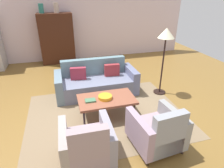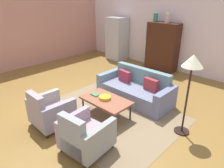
{
  "view_description": "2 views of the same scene",
  "coord_description": "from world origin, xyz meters",
  "px_view_note": "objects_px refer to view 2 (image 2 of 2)",
  "views": [
    {
      "loc": [
        -0.46,
        -3.71,
        2.51
      ],
      "look_at": [
        0.58,
        0.03,
        0.62
      ],
      "focal_mm": 30.88,
      "sensor_mm": 36.0,
      "label": 1
    },
    {
      "loc": [
        3.46,
        -3.29,
        2.71
      ],
      "look_at": [
        0.31,
        0.01,
        0.73
      ],
      "focal_mm": 32.8,
      "sensor_mm": 36.0,
      "label": 2
    }
  ],
  "objects_px": {
    "fruit_bowl": "(105,98)",
    "vase_round": "(168,18)",
    "cabinet": "(162,47)",
    "coffee_table": "(106,101)",
    "armchair_right": "(84,136)",
    "armchair_left": "(49,112)",
    "vase_tall": "(156,17)",
    "floor_lamp": "(192,69)",
    "couch": "(136,90)",
    "book_stack": "(95,94)",
    "refrigerator": "(117,39)"
  },
  "relations": [
    {
      "from": "cabinet",
      "to": "coffee_table",
      "type": "bearing_deg",
      "value": -77.32
    },
    {
      "from": "couch",
      "to": "refrigerator",
      "type": "bearing_deg",
      "value": -40.08
    },
    {
      "from": "refrigerator",
      "to": "armchair_left",
      "type": "bearing_deg",
      "value": -62.95
    },
    {
      "from": "couch",
      "to": "armchair_right",
      "type": "bearing_deg",
      "value": 104.35
    },
    {
      "from": "coffee_table",
      "to": "armchair_left",
      "type": "distance_m",
      "value": 1.31
    },
    {
      "from": "vase_round",
      "to": "refrigerator",
      "type": "relative_size",
      "value": 0.18
    },
    {
      "from": "armchair_right",
      "to": "floor_lamp",
      "type": "xyz_separation_m",
      "value": [
        1.04,
        1.84,
        1.1
      ]
    },
    {
      "from": "floor_lamp",
      "to": "couch",
      "type": "bearing_deg",
      "value": 162.57
    },
    {
      "from": "coffee_table",
      "to": "fruit_bowl",
      "type": "xyz_separation_m",
      "value": [
        -0.03,
        -0.0,
        0.07
      ]
    },
    {
      "from": "fruit_bowl",
      "to": "vase_round",
      "type": "xyz_separation_m",
      "value": [
        -0.75,
        3.93,
        1.49
      ]
    },
    {
      "from": "book_stack",
      "to": "vase_round",
      "type": "distance_m",
      "value": 4.25
    },
    {
      "from": "fruit_bowl",
      "to": "floor_lamp",
      "type": "distance_m",
      "value": 2.05
    },
    {
      "from": "coffee_table",
      "to": "book_stack",
      "type": "height_order",
      "value": "book_stack"
    },
    {
      "from": "armchair_left",
      "to": "book_stack",
      "type": "xyz_separation_m",
      "value": [
        0.25,
        1.14,
        0.12
      ]
    },
    {
      "from": "vase_tall",
      "to": "refrigerator",
      "type": "relative_size",
      "value": 0.17
    },
    {
      "from": "book_stack",
      "to": "floor_lamp",
      "type": "xyz_separation_m",
      "value": [
        2.0,
        0.69,
        0.98
      ]
    },
    {
      "from": "armchair_left",
      "to": "floor_lamp",
      "type": "bearing_deg",
      "value": 40.36
    },
    {
      "from": "armchair_left",
      "to": "floor_lamp",
      "type": "relative_size",
      "value": 0.51
    },
    {
      "from": "couch",
      "to": "floor_lamp",
      "type": "height_order",
      "value": "floor_lamp"
    },
    {
      "from": "fruit_bowl",
      "to": "floor_lamp",
      "type": "height_order",
      "value": "floor_lamp"
    },
    {
      "from": "armchair_right",
      "to": "book_stack",
      "type": "height_order",
      "value": "armchair_right"
    },
    {
      "from": "cabinet",
      "to": "floor_lamp",
      "type": "distance_m",
      "value": 4.16
    },
    {
      "from": "vase_tall",
      "to": "floor_lamp",
      "type": "height_order",
      "value": "vase_tall"
    },
    {
      "from": "armchair_right",
      "to": "cabinet",
      "type": "xyz_separation_m",
      "value": [
        -1.49,
        5.1,
        0.56
      ]
    },
    {
      "from": "fruit_bowl",
      "to": "refrigerator",
      "type": "relative_size",
      "value": 0.16
    },
    {
      "from": "vase_round",
      "to": "armchair_right",
      "type": "bearing_deg",
      "value": -74.72
    },
    {
      "from": "refrigerator",
      "to": "vase_round",
      "type": "bearing_deg",
      "value": 2.42
    },
    {
      "from": "couch",
      "to": "vase_tall",
      "type": "distance_m",
      "value": 3.46
    },
    {
      "from": "armchair_right",
      "to": "armchair_left",
      "type": "bearing_deg",
      "value": 174.52
    },
    {
      "from": "armchair_left",
      "to": "vase_tall",
      "type": "relative_size",
      "value": 2.83
    },
    {
      "from": "coffee_table",
      "to": "armchair_left",
      "type": "relative_size",
      "value": 1.36
    },
    {
      "from": "book_stack",
      "to": "vase_tall",
      "type": "bearing_deg",
      "value": 103.29
    },
    {
      "from": "armchair_left",
      "to": "cabinet",
      "type": "xyz_separation_m",
      "value": [
        -0.28,
        5.1,
        0.56
      ]
    },
    {
      "from": "armchair_left",
      "to": "vase_tall",
      "type": "distance_m",
      "value": 5.39
    },
    {
      "from": "vase_tall",
      "to": "armchair_right",
      "type": "bearing_deg",
      "value": -69.63
    },
    {
      "from": "couch",
      "to": "vase_round",
      "type": "xyz_separation_m",
      "value": [
        -0.78,
        2.74,
        1.68
      ]
    },
    {
      "from": "vase_round",
      "to": "refrigerator",
      "type": "distance_m",
      "value": 2.59
    },
    {
      "from": "armchair_right",
      "to": "floor_lamp",
      "type": "relative_size",
      "value": 0.51
    },
    {
      "from": "fruit_bowl",
      "to": "vase_tall",
      "type": "relative_size",
      "value": 0.94
    },
    {
      "from": "fruit_bowl",
      "to": "refrigerator",
      "type": "bearing_deg",
      "value": 129.19
    },
    {
      "from": "floor_lamp",
      "to": "fruit_bowl",
      "type": "bearing_deg",
      "value": -158.23
    },
    {
      "from": "fruit_bowl",
      "to": "cabinet",
      "type": "xyz_separation_m",
      "value": [
        -0.85,
        3.93,
        0.42
      ]
    },
    {
      "from": "floor_lamp",
      "to": "armchair_left",
      "type": "bearing_deg",
      "value": -140.75
    },
    {
      "from": "couch",
      "to": "coffee_table",
      "type": "height_order",
      "value": "couch"
    },
    {
      "from": "armchair_left",
      "to": "floor_lamp",
      "type": "height_order",
      "value": "floor_lamp"
    },
    {
      "from": "floor_lamp",
      "to": "armchair_right",
      "type": "bearing_deg",
      "value": -119.53
    },
    {
      "from": "cabinet",
      "to": "couch",
      "type": "bearing_deg",
      "value": -72.14
    },
    {
      "from": "coffee_table",
      "to": "armchair_left",
      "type": "bearing_deg",
      "value": -117.27
    },
    {
      "from": "armchair_right",
      "to": "vase_tall",
      "type": "distance_m",
      "value": 5.67
    },
    {
      "from": "cabinet",
      "to": "vase_round",
      "type": "height_order",
      "value": "vase_round"
    }
  ]
}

